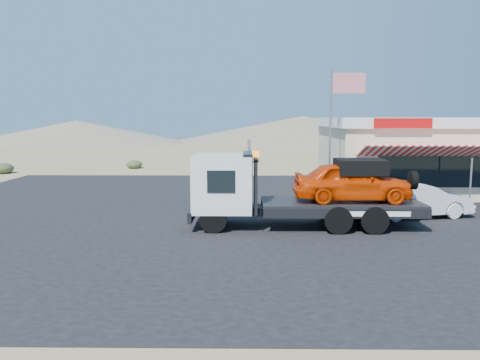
{
  "coord_description": "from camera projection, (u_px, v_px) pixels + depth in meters",
  "views": [
    {
      "loc": [
        0.94,
        -16.51,
        3.91
      ],
      "look_at": [
        0.7,
        1.54,
        1.5
      ],
      "focal_mm": 35.0,
      "sensor_mm": 36.0,
      "label": 1
    }
  ],
  "objects": [
    {
      "name": "distant_hills",
      "position": [
        176.0,
        131.0,
        71.42
      ],
      "size": [
        126.0,
        48.0,
        4.2
      ],
      "color": "#726B59",
      "rests_on": "ground"
    },
    {
      "name": "asphalt_lot",
      "position": [
        271.0,
        210.0,
        19.84
      ],
      "size": [
        32.0,
        24.0,
        0.02
      ],
      "primitive_type": "cube",
      "color": "black",
      "rests_on": "ground"
    },
    {
      "name": "tow_truck",
      "position": [
        299.0,
        187.0,
        16.65
      ],
      "size": [
        8.06,
        2.39,
        2.69
      ],
      "color": "black",
      "rests_on": "asphalt_lot"
    },
    {
      "name": "jerky_store",
      "position": [
        422.0,
        153.0,
        25.39
      ],
      "size": [
        10.4,
        9.97,
        3.9
      ],
      "color": "beige",
      "rests_on": "asphalt_lot"
    },
    {
      "name": "white_sedan",
      "position": [
        417.0,
        200.0,
        18.39
      ],
      "size": [
        4.42,
        2.32,
        1.39
      ],
      "primitive_type": "imported",
      "rotation": [
        0.0,
        0.0,
        1.78
      ],
      "color": "silver",
      "rests_on": "asphalt_lot"
    },
    {
      "name": "flagpole",
      "position": [
        336.0,
        121.0,
        20.8
      ],
      "size": [
        1.55,
        0.1,
        6.0
      ],
      "color": "#99999E",
      "rests_on": "asphalt_lot"
    },
    {
      "name": "ground",
      "position": [
        220.0,
        227.0,
        16.9
      ],
      "size": [
        120.0,
        120.0,
        0.0
      ],
      "primitive_type": "plane",
      "color": "#917B53",
      "rests_on": "ground"
    }
  ]
}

